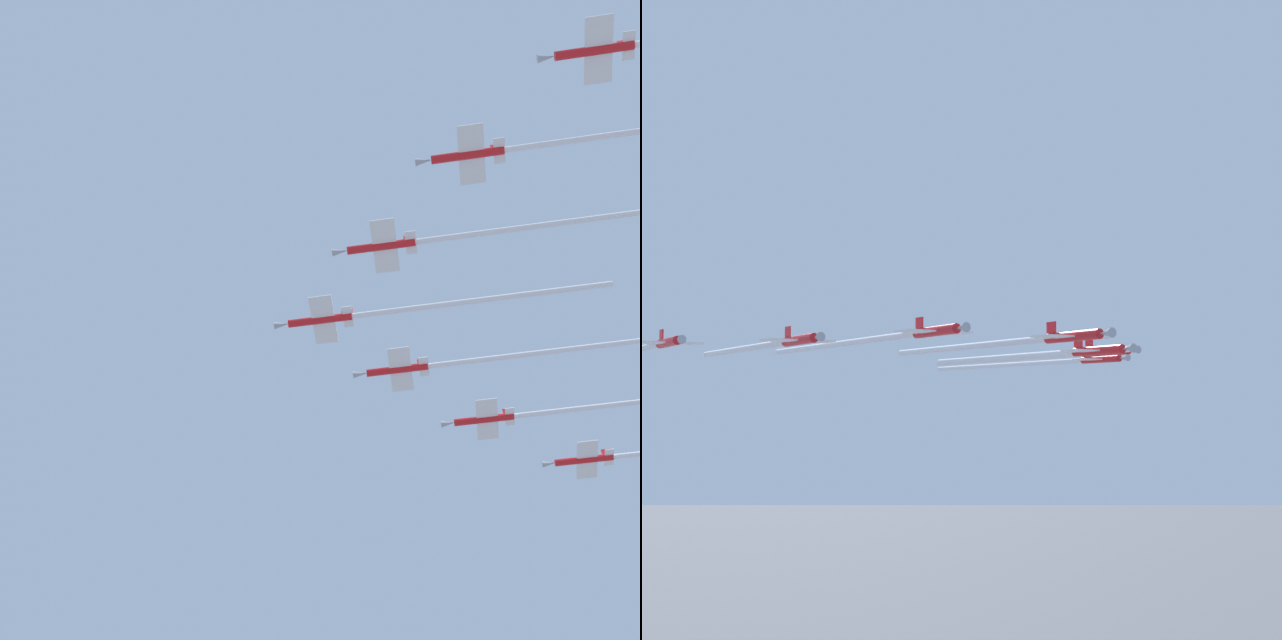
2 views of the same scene
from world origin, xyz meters
The scene contains 5 objects.
jet_lead centered at (-6.87, 15.76, 116.69)m, with size 51.35×8.84×2.58m.
jet_port_inner centered at (-17.41, 27.60, 115.85)m, with size 50.30×8.84×2.58m.
jet_starboard_inner centered at (-22.46, 3.36, 117.52)m, with size 63.18×8.84×2.58m.
jet_port_outer centered at (-34.81, 39.30, 116.57)m, with size 59.47×8.84×2.58m.
jet_starboard_outer centered at (-29.93, -8.86, 116.80)m, with size 50.45×8.84×2.58m.
Camera 1 is at (-7.50, 93.90, 3.08)m, focal length 50.64 mm.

